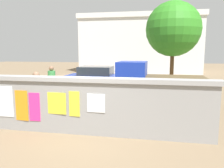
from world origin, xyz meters
TOP-DOWN VIEW (x-y plane):
  - ground at (0.00, 8.00)m, footprint 60.00×60.00m
  - poster_wall at (-0.01, -0.00)m, footprint 7.10×0.42m
  - auto_rickshaw_truck at (1.92, 3.74)m, footprint 3.64×1.61m
  - car_parked at (-1.36, 6.91)m, footprint 3.82×1.75m
  - motorcycle at (-1.25, 2.83)m, footprint 1.90×0.56m
  - person_walking at (-1.99, 0.98)m, footprint 0.47×0.47m
  - person_bystander at (-2.78, 3.73)m, footprint 0.43×0.43m
  - tree_roadside at (3.04, 10.17)m, footprint 3.70×3.70m
  - building_background at (0.24, 19.90)m, footprint 12.82×6.49m

SIDE VIEW (x-z plane):
  - ground at x=0.00m, z-range 0.00..0.00m
  - motorcycle at x=-1.25m, z-range 0.03..0.90m
  - car_parked at x=-1.36m, z-range 0.03..1.43m
  - poster_wall at x=-0.01m, z-range 0.02..1.61m
  - auto_rickshaw_truck at x=1.92m, z-range -0.02..1.83m
  - person_walking at x=-1.99m, z-range 0.18..1.80m
  - person_bystander at x=-2.78m, z-range 0.18..1.80m
  - building_background at x=0.24m, z-range 0.02..6.12m
  - tree_roadside at x=3.04m, z-range 0.95..6.56m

